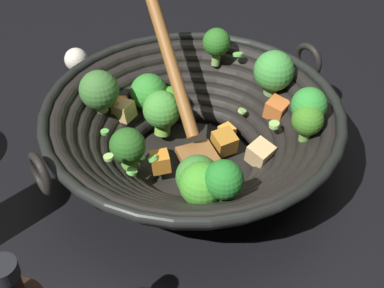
# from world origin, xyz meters

# --- Properties ---
(ground_plane) EXTENTS (4.00, 4.00, 0.00)m
(ground_plane) POSITION_xyz_m (0.00, 0.00, 0.00)
(ground_plane) COLOR black
(wok) EXTENTS (0.44, 0.42, 0.24)m
(wok) POSITION_xyz_m (0.00, 0.00, 0.07)
(wok) COLOR black
(wok) RESTS_ON ground
(garlic_bulb) EXTENTS (0.04, 0.04, 0.04)m
(garlic_bulb) POSITION_xyz_m (0.00, 0.33, 0.02)
(garlic_bulb) COLOR silver
(garlic_bulb) RESTS_ON ground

